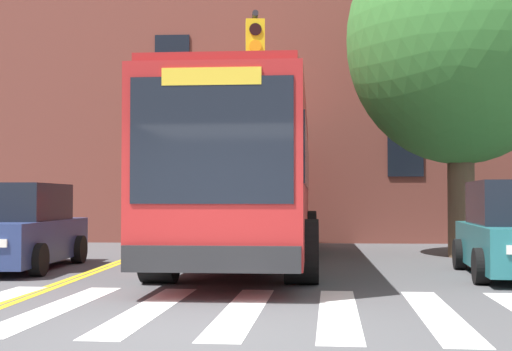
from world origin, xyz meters
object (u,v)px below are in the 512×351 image
object	(u,v)px
car_navy_near_lane	(18,229)
car_grey_behind_bus	(242,214)
city_bus	(250,177)
traffic_light_overhead	(251,99)
street_tree_curbside_large	(460,39)

from	to	relation	value
car_navy_near_lane	car_grey_behind_bus	size ratio (longest dim) A/B	0.87
city_bus	traffic_light_overhead	xyz separation A→B (m)	(0.05, -0.25, 1.67)
city_bus	traffic_light_overhead	bearing A→B (deg)	-79.22
city_bus	car_navy_near_lane	bearing A→B (deg)	-161.39
car_grey_behind_bus	traffic_light_overhead	xyz separation A→B (m)	(1.03, -10.69, 2.70)
car_navy_near_lane	car_grey_behind_bus	distance (m)	12.47
city_bus	car_grey_behind_bus	size ratio (longest dim) A/B	2.45
car_navy_near_lane	traffic_light_overhead	world-z (taller)	traffic_light_overhead
city_bus	traffic_light_overhead	distance (m)	1.69
city_bus	car_grey_behind_bus	distance (m)	10.54
city_bus	car_grey_behind_bus	xyz separation A→B (m)	(-0.98, 10.44, -1.03)
city_bus	car_grey_behind_bus	bearing A→B (deg)	95.39
car_navy_near_lane	traffic_light_overhead	xyz separation A→B (m)	(4.57, 1.27, 2.75)
city_bus	street_tree_curbside_large	distance (m)	6.26
car_navy_near_lane	traffic_light_overhead	distance (m)	5.48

